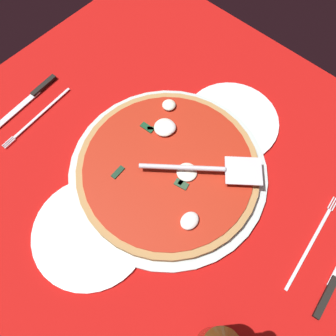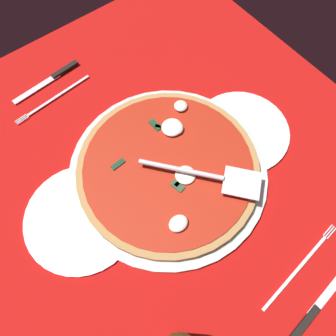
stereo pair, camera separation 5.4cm
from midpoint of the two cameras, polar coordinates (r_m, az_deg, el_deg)
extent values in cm
cube|color=#B3100D|center=(73.49, -4.58, -0.18)|extent=(94.35, 94.35, 0.80)
cube|color=white|center=(104.45, 3.04, 25.28)|extent=(6.29, 6.29, 0.10)
cube|color=silver|center=(98.96, 8.99, 21.95)|extent=(6.29, 6.29, 0.10)
cube|color=white|center=(94.83, 15.22, 18.05)|extent=(6.29, 6.29, 0.10)
cube|color=silver|center=(92.24, 21.60, 13.65)|extent=(6.29, 6.29, 0.10)
cube|color=silver|center=(104.05, -2.35, 25.13)|extent=(6.29, 6.29, 0.10)
cube|color=silver|center=(97.74, 3.45, 21.99)|extent=(6.29, 6.29, 0.10)
cube|color=silver|center=(92.70, 9.67, 18.22)|extent=(6.29, 6.29, 0.10)
cube|color=silver|center=(89.17, 16.17, 13.87)|extent=(6.29, 6.29, 0.10)
cube|color=white|center=(87.33, 22.82, 9.07)|extent=(6.29, 6.29, 0.10)
cube|color=silver|center=(104.42, -7.73, 24.80)|extent=(6.29, 6.29, 0.10)
cube|color=silver|center=(97.32, -2.17, 21.83)|extent=(6.29, 6.29, 0.10)
cube|color=silver|center=(91.40, 3.90, 18.22)|extent=(6.29, 6.29, 0.10)
cube|color=silver|center=(86.91, 10.40, 13.97)|extent=(6.29, 6.29, 0.10)
cube|color=silver|center=(84.08, 17.21, 9.15)|extent=(6.29, 6.29, 0.10)
cube|color=silver|center=(83.08, 24.13, 3.98)|extent=(6.29, 6.29, 0.10)
cube|color=silver|center=(105.54, -13.00, 24.28)|extent=(6.29, 6.29, 0.10)
cube|color=silver|center=(97.71, -7.78, 21.49)|extent=(6.29, 6.29, 0.10)
cube|color=silver|center=(90.95, -1.98, 18.05)|extent=(6.29, 6.29, 0.10)
cube|color=white|center=(85.52, 4.38, 13.92)|extent=(6.29, 6.29, 0.10)
cube|color=white|center=(81.68, 11.21, 9.14)|extent=(6.29, 6.29, 0.10)
cube|color=silver|center=(79.66, 18.33, 3.86)|extent=(6.29, 6.29, 0.10)
cube|color=silver|center=(98.90, -13.27, 20.97)|extent=(6.29, 6.29, 0.10)
cube|color=silver|center=(91.37, -7.84, 17.70)|extent=(6.29, 6.29, 0.10)
cube|color=silver|center=(85.04, -1.76, 13.72)|extent=(6.29, 6.29, 0.10)
cube|color=silver|center=(80.20, 4.92, 9.02)|extent=(6.29, 6.29, 0.10)
cube|color=white|center=(77.12, 12.09, 3.69)|extent=(6.29, 6.29, 0.10)
cube|color=silver|center=(76.03, 19.56, -1.99)|extent=(6.29, 6.29, 0.10)
cube|color=silver|center=(100.87, -18.54, 20.30)|extent=(6.29, 6.29, 0.10)
cube|color=silver|center=(92.64, -13.56, 17.19)|extent=(6.29, 6.29, 0.10)
cube|color=silver|center=(85.49, -7.89, 13.38)|extent=(6.29, 6.29, 0.10)
cube|color=silver|center=(79.68, -1.52, 8.78)|extent=(6.29, 6.29, 0.10)
cube|color=white|center=(75.55, 5.50, 3.46)|extent=(6.29, 6.29, 0.10)
cube|color=silver|center=(73.37, 13.06, -2.38)|extent=(6.29, 6.29, 0.10)
cube|color=silver|center=(73.31, 20.91, -8.36)|extent=(6.29, 6.29, 0.10)
cube|color=silver|center=(94.74, -19.05, 16.55)|extent=(6.29, 6.29, 0.10)
cube|color=silver|center=(86.85, -13.88, 12.89)|extent=(6.29, 6.29, 0.10)
cube|color=silver|center=(80.16, -7.96, 8.44)|extent=(6.29, 6.29, 0.10)
cube|color=white|center=(75.01, -1.26, 3.18)|extent=(6.29, 6.29, 0.10)
cube|color=silver|center=(71.71, 6.15, -2.75)|extent=(6.29, 6.29, 0.10)
cube|color=silver|center=(70.54, 14.13, -9.01)|extent=(6.29, 6.29, 0.10)
cube|color=silver|center=(71.59, 22.40, -15.11)|extent=(6.29, 6.29, 0.10)
cube|color=silver|center=(97.61, -24.21, 15.80)|extent=(6.29, 6.29, 0.10)
cube|color=silver|center=(89.08, -19.60, 12.30)|extent=(6.29, 6.29, 0.10)
cube|color=white|center=(81.61, -14.23, 8.01)|extent=(6.29, 6.29, 0.10)
cube|color=white|center=(75.51, -8.03, 2.86)|extent=(6.29, 6.29, 0.10)
cube|color=silver|center=(71.14, -0.97, -3.10)|extent=(6.29, 6.29, 0.10)
cube|color=silver|center=(68.81, 6.87, -9.58)|extent=(6.29, 6.29, 0.10)
cube|color=white|center=(68.75, 15.32, -16.10)|extent=(6.29, 6.29, 0.10)
cube|color=silver|center=(70.95, 24.03, -22.08)|extent=(6.29, 6.29, 0.10)
cube|color=silver|center=(92.12, -24.96, 11.63)|extent=(6.29, 6.29, 0.10)
cube|color=silver|center=(83.98, -20.20, 7.50)|extent=(6.29, 6.29, 0.10)
cube|color=white|center=(77.05, -14.61, 2.50)|extent=(6.29, 6.29, 0.10)
cube|color=white|center=(71.67, -8.11, -3.40)|extent=(6.29, 6.29, 0.10)
cube|color=silver|center=(68.21, -0.65, -10.01)|extent=(6.29, 6.29, 0.10)
cube|color=silver|center=(66.98, 7.68, -16.89)|extent=(6.29, 6.29, 0.10)
cube|color=silver|center=(68.08, 16.64, -23.42)|extent=(6.29, 6.29, 0.10)
cube|color=silver|center=(87.20, -25.77, 6.96)|extent=(6.29, 6.29, 0.10)
cube|color=silver|center=(79.56, -20.86, 2.13)|extent=(6.29, 6.29, 0.10)
cube|color=white|center=(73.29, -15.04, -3.63)|extent=(6.29, 6.29, 0.10)
cube|color=silver|center=(68.77, -8.20, -10.26)|extent=(6.29, 6.29, 0.10)
cube|color=silver|center=(66.36, -0.29, -17.41)|extent=(6.29, 6.29, 0.10)
cube|color=silver|center=(66.30, 8.59, -24.47)|extent=(6.29, 6.29, 0.10)
cube|color=white|center=(82.95, -26.65, 1.77)|extent=(6.29, 6.29, 0.10)
cube|color=silver|center=(75.92, -21.58, -3.81)|extent=(6.29, 6.29, 0.10)
cube|color=silver|center=(70.46, -15.51, -10.34)|extent=(6.29, 6.29, 0.10)
cube|color=silver|center=(66.94, -8.30, -17.62)|extent=(6.29, 6.29, 0.10)
cube|color=silver|center=(65.68, 0.12, -25.11)|extent=(6.29, 6.29, 0.10)
cube|color=silver|center=(79.47, -27.61, -3.93)|extent=(6.29, 6.29, 0.10)
cube|color=silver|center=(73.19, -22.38, -10.27)|extent=(6.29, 6.29, 0.10)
cube|color=white|center=(68.67, -16.04, -17.51)|extent=(6.29, 6.29, 0.10)
cube|color=white|center=(66.26, -8.41, -25.25)|extent=(6.29, 6.29, 0.10)
cube|color=silver|center=(71.47, -23.26, -17.14)|extent=(6.29, 6.29, 0.10)
cube|color=silver|center=(68.00, -16.63, -24.93)|extent=(6.29, 6.29, 0.10)
cube|color=silver|center=(70.83, -24.25, -24.23)|extent=(6.29, 6.29, 0.10)
cylinder|color=silver|center=(71.77, -2.15, -0.73)|extent=(41.26, 41.26, 1.20)
cylinder|color=white|center=(78.80, 8.53, 7.57)|extent=(21.12, 21.12, 1.00)
cylinder|color=white|center=(69.65, -14.90, -10.42)|extent=(22.55, 22.55, 1.00)
cylinder|color=#B0834B|center=(70.56, -2.18, -0.27)|extent=(37.56, 37.56, 1.47)
cylinder|color=#AC2311|center=(69.77, -2.21, 0.04)|extent=(34.81, 34.81, 0.30)
ellipsoid|color=silver|center=(73.44, -2.69, 6.61)|extent=(4.59, 4.49, 1.29)
ellipsoid|color=white|center=(64.82, 1.19, -8.93)|extent=(3.85, 3.14, 1.20)
ellipsoid|color=silver|center=(76.69, -1.89, 10.26)|extent=(2.97, 2.96, 1.21)
ellipsoid|color=white|center=(73.39, -2.23, 6.64)|extent=(3.58, 3.78, 1.38)
ellipsoid|color=silver|center=(68.60, 0.90, -0.85)|extent=(4.14, 4.16, 0.80)
cube|color=#28492F|center=(67.86, 0.06, -2.76)|extent=(2.05, 2.99, 0.30)
cube|color=#133B1C|center=(68.11, 0.06, -2.28)|extent=(2.20, 1.09, 0.30)
cube|color=#134325|center=(74.26, -5.56, 6.55)|extent=(1.52, 3.11, 0.30)
cube|color=#1F4223|center=(74.04, -4.70, 6.41)|extent=(2.04, 2.11, 0.30)
cube|color=#163622|center=(70.03, -10.51, -0.87)|extent=(3.12, 1.32, 0.30)
cube|color=silver|center=(68.54, 10.23, -0.64)|extent=(9.24, 9.40, 0.30)
cylinder|color=silver|center=(67.38, 0.07, -0.10)|extent=(11.56, 13.72, 1.00)
cube|color=white|center=(86.90, -22.85, 9.08)|extent=(20.52, 13.09, 0.60)
cube|color=silver|center=(84.95, -21.83, 8.44)|extent=(16.96, 1.94, 0.25)
cube|color=silver|center=(83.85, -26.78, 3.82)|extent=(3.01, 0.46, 0.25)
cube|color=silver|center=(83.58, -26.60, 3.66)|extent=(3.01, 0.46, 0.25)
cube|color=silver|center=(83.30, -26.42, 3.51)|extent=(3.01, 0.46, 0.25)
cube|color=black|center=(89.22, -21.61, 12.49)|extent=(7.26, 1.76, 0.80)
cube|color=silver|center=(87.79, -25.26, 8.78)|extent=(12.65, 2.39, 0.25)
cube|color=white|center=(71.53, 22.33, -13.86)|extent=(18.29, 15.64, 0.60)
cube|color=silver|center=(70.59, 20.25, -12.52)|extent=(18.68, 2.61, 0.25)
cube|color=silver|center=(75.27, 24.11, -5.80)|extent=(3.01, 0.54, 0.25)
cube|color=silver|center=(75.21, 23.83, -5.63)|extent=(3.01, 0.54, 0.25)
cube|color=silver|center=(75.14, 23.54, -5.45)|extent=(3.01, 0.54, 0.25)
cube|color=black|center=(69.59, 22.60, -19.35)|extent=(8.44, 2.09, 0.80)
camera|label=1|loc=(0.03, -92.21, -4.58)|focal=36.76mm
camera|label=2|loc=(0.03, 87.79, 4.58)|focal=36.76mm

